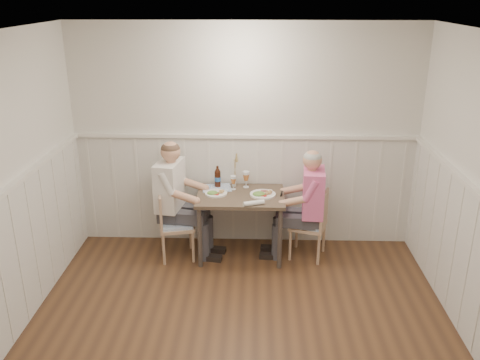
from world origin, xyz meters
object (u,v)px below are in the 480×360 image
at_px(diner_cream, 174,207).
at_px(dining_table, 241,203).
at_px(chair_left, 172,222).
at_px(grass_vase, 234,171).
at_px(beer_bottle, 218,178).
at_px(chair_right, 313,222).
at_px(man_in_pink, 309,213).

bearing_deg(diner_cream, dining_table, -0.98).
distance_m(chair_left, grass_vase, 0.92).
bearing_deg(diner_cream, beer_bottle, 24.50).
bearing_deg(grass_vase, diner_cream, -159.49).
distance_m(chair_right, beer_bottle, 1.20).
distance_m(chair_right, man_in_pink, 0.12).
height_order(chair_right, diner_cream, diner_cream).
height_order(chair_left, grass_vase, grass_vase).
distance_m(chair_left, diner_cream, 0.17).
height_order(man_in_pink, diner_cream, diner_cream).
bearing_deg(chair_right, man_in_pink, -173.68).
xyz_separation_m(chair_right, diner_cream, (-1.57, 0.04, 0.14)).
bearing_deg(chair_right, diner_cream, 178.49).
relative_size(chair_left, grass_vase, 1.91).
height_order(chair_left, diner_cream, diner_cream).
bearing_deg(chair_right, dining_table, 178.00).
relative_size(chair_right, beer_bottle, 3.14).
distance_m(man_in_pink, grass_vase, 0.98).
xyz_separation_m(diner_cream, grass_vase, (0.67, 0.25, 0.36)).
bearing_deg(beer_bottle, diner_cream, -155.50).
bearing_deg(chair_right, chair_left, -177.77).
height_order(chair_right, man_in_pink, man_in_pink).
xyz_separation_m(chair_left, grass_vase, (0.69, 0.35, 0.50)).
xyz_separation_m(chair_left, diner_cream, (0.02, 0.10, 0.14)).
bearing_deg(beer_bottle, grass_vase, 9.38).
bearing_deg(diner_cream, man_in_pink, -1.77).
height_order(diner_cream, beer_bottle, diner_cream).
bearing_deg(man_in_pink, dining_table, 177.45).
relative_size(man_in_pink, diner_cream, 0.95).
distance_m(dining_table, diner_cream, 0.76).
height_order(man_in_pink, grass_vase, man_in_pink).
xyz_separation_m(dining_table, chair_right, (0.82, -0.03, -0.22)).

